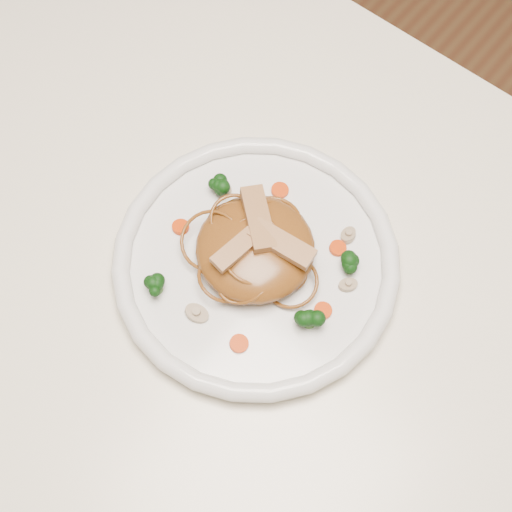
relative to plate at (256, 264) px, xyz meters
The scene contains 20 objects.
ground 0.76m from the plate, 24.15° to the right, with size 4.00×4.00×0.00m, color brown.
table 0.12m from the plate, 24.15° to the right, with size 1.20×0.80×0.75m.
plate is the anchor object (origin of this frame).
noodle_mound 0.03m from the plate, 136.20° to the left, with size 0.13×0.13×0.04m, color brown.
chicken_a 0.06m from the plate, 38.39° to the left, with size 0.07×0.02×0.01m, color #B17A53.
chicken_b 0.06m from the plate, 124.76° to the left, with size 0.07×0.02×0.01m, color #B17A53.
chicken_c 0.06m from the plate, 126.92° to the right, with size 0.06×0.02×0.01m, color #B17A53.
broccoli_0 0.10m from the plate, 36.06° to the left, with size 0.02×0.02×0.03m, color #0D360B, non-canonical shape.
broccoli_1 0.10m from the plate, 152.75° to the left, with size 0.02×0.02×0.03m, color #0D360B, non-canonical shape.
broccoli_2 0.11m from the plate, 123.58° to the right, with size 0.02×0.02×0.03m, color #0D360B, non-canonical shape.
broccoli_3 0.09m from the plate, 12.52° to the right, with size 0.03×0.03×0.03m, color #0D360B, non-canonical shape.
carrot_0 0.09m from the plate, 48.55° to the left, with size 0.02×0.02×0.01m, color #EC3808.
carrot_1 0.09m from the plate, 166.80° to the right, with size 0.02×0.02×0.01m, color #EC3808.
carrot_2 0.09m from the plate, ahead, with size 0.02×0.02×0.01m, color #EC3808.
carrot_3 0.09m from the plate, 111.92° to the left, with size 0.02×0.02×0.01m, color #EC3808.
carrot_4 0.10m from the plate, 61.39° to the right, with size 0.02×0.02×0.01m, color #EC3808.
mushroom_0 0.09m from the plate, 96.25° to the right, with size 0.03×0.03×0.01m, color #BDAE8D.
mushroom_1 0.10m from the plate, 22.80° to the left, with size 0.02×0.02×0.01m, color #BDAE8D.
mushroom_2 0.10m from the plate, 151.80° to the left, with size 0.02×0.02×0.01m, color #BDAE8D.
mushroom_3 0.11m from the plate, 55.78° to the left, with size 0.02×0.02×0.01m, color #BDAE8D.
Camera 1 is at (0.15, -0.22, 1.49)m, focal length 51.53 mm.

